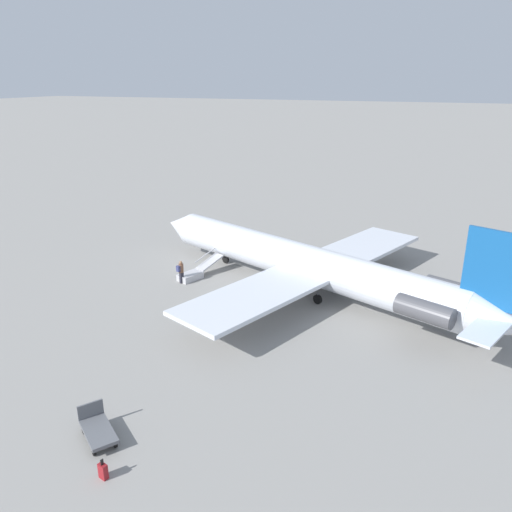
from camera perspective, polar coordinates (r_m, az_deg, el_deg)
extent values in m
plane|color=gray|center=(36.46, 5.09, -3.76)|extent=(600.00, 600.00, 0.00)
cylinder|color=silver|center=(35.68, 5.19, -0.69)|extent=(23.53, 11.03, 2.69)
cone|color=silver|center=(44.80, -8.61, 3.45)|extent=(3.69, 3.51, 2.63)
cone|color=silver|center=(30.05, 26.57, -6.91)|extent=(4.20, 3.70, 2.63)
cube|color=#145193|center=(29.16, 26.12, -1.57)|extent=(3.59, 1.53, 4.30)
cube|color=silver|center=(30.01, 26.06, -6.29)|extent=(4.16, 7.61, 0.13)
cube|color=silver|center=(30.51, -0.48, -4.68)|extent=(7.60, 11.00, 0.27)
cube|color=silver|center=(40.16, 12.19, 0.99)|extent=(7.60, 11.00, 0.27)
cylinder|color=#4C4C51|center=(29.37, 18.69, -5.95)|extent=(3.44, 2.27, 1.21)
cylinder|color=#4C4C51|center=(32.61, 21.51, -3.71)|extent=(3.44, 2.27, 1.21)
cylinder|color=black|center=(41.23, -3.50, -0.37)|extent=(0.68, 0.39, 0.66)
cylinder|color=#4C4C51|center=(41.08, -3.51, 0.20)|extent=(0.12, 0.12, 0.21)
cylinder|color=black|center=(34.13, 7.05, -4.93)|extent=(0.68, 0.39, 0.66)
cylinder|color=#4C4C51|center=(33.95, 7.08, -4.26)|extent=(0.12, 0.12, 0.21)
cylinder|color=black|center=(35.96, 9.33, -3.72)|extent=(0.68, 0.39, 0.66)
cylinder|color=#4C4C51|center=(35.79, 9.37, -3.08)|extent=(0.12, 0.12, 0.21)
cube|color=#B2B2B7|center=(38.20, -7.53, -2.32)|extent=(1.66, 2.07, 0.50)
cube|color=#B2B2B7|center=(39.18, -5.33, -0.71)|extent=(1.63, 2.41, 0.82)
cube|color=#B2B2B7|center=(39.33, -5.79, 0.13)|extent=(0.84, 2.10, 0.77)
cube|color=#23232D|center=(37.59, -8.50, -2.46)|extent=(0.29, 0.33, 0.85)
cylinder|color=brown|center=(37.32, -8.56, -1.39)|extent=(0.36, 0.36, 0.65)
sphere|color=#936B4C|center=(37.16, -8.59, -0.75)|extent=(0.24, 0.24, 0.24)
cube|color=navy|center=(37.15, -8.88, -1.45)|extent=(0.33, 0.27, 0.44)
cube|color=#595B60|center=(23.25, -17.56, -18.56)|extent=(2.43, 2.17, 0.16)
cube|color=#595B60|center=(23.83, -18.39, -16.33)|extent=(0.70, 0.95, 0.70)
cylinder|color=black|center=(23.94, -19.08, -18.27)|extent=(0.36, 0.31, 0.36)
cylinder|color=black|center=(24.08, -16.97, -17.76)|extent=(0.36, 0.31, 0.36)
cylinder|color=black|center=(22.75, -18.05, -20.45)|extent=(0.36, 0.31, 0.36)
cylinder|color=black|center=(22.89, -15.80, -19.88)|extent=(0.36, 0.31, 0.36)
cube|color=maroon|center=(21.56, -17.07, -22.46)|extent=(0.40, 0.30, 0.64)
cube|color=black|center=(21.27, -17.20, -21.58)|extent=(0.07, 0.13, 0.24)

